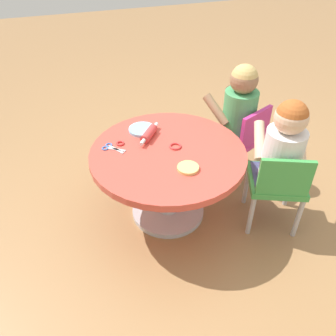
# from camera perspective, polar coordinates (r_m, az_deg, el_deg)

# --- Properties ---
(ground_plane) EXTENTS (10.00, 10.00, 0.00)m
(ground_plane) POSITION_cam_1_polar(r_m,az_deg,el_deg) (2.20, -0.00, -7.17)
(ground_plane) COLOR #9E7247
(craft_table) EXTENTS (0.86, 0.86, 0.46)m
(craft_table) POSITION_cam_1_polar(r_m,az_deg,el_deg) (1.97, -0.00, 0.03)
(craft_table) COLOR silver
(craft_table) RESTS_ON ground
(child_chair_left) EXTENTS (0.39, 0.39, 0.54)m
(child_chair_left) POSITION_cam_1_polar(r_m,az_deg,el_deg) (2.02, 17.40, -2.38)
(child_chair_left) COLOR #B7B7BC
(child_chair_left) RESTS_ON ground
(seated_child_left) EXTENTS (0.42, 0.38, 0.51)m
(seated_child_left) POSITION_cam_1_polar(r_m,az_deg,el_deg) (1.92, 18.45, 3.56)
(seated_child_left) COLOR #3F4772
(seated_child_left) RESTS_ON ground
(child_chair_right) EXTENTS (0.40, 0.40, 0.54)m
(child_chair_right) POSITION_cam_1_polar(r_m,az_deg,el_deg) (2.35, 11.73, 4.91)
(child_chair_right) COLOR #B7B7BC
(child_chair_right) RESTS_ON ground
(seated_child_right) EXTENTS (0.42, 0.38, 0.51)m
(seated_child_right) POSITION_cam_1_polar(r_m,az_deg,el_deg) (2.26, 11.66, 10.15)
(seated_child_right) COLOR #3F4772
(seated_child_right) RESTS_ON ground
(rolling_pin) EXTENTS (0.19, 0.16, 0.05)m
(rolling_pin) POSITION_cam_1_polar(r_m,az_deg,el_deg) (2.00, -3.13, 5.61)
(rolling_pin) COLOR #D83F3F
(rolling_pin) RESTS_ON craft_table
(craft_scissors) EXTENTS (0.13, 0.13, 0.01)m
(craft_scissors) POSITION_cam_1_polar(r_m,az_deg,el_deg) (1.94, -9.29, 3.26)
(craft_scissors) COLOR silver
(craft_scissors) RESTS_ON craft_table
(playdough_blob_0) EXTENTS (0.11, 0.11, 0.02)m
(playdough_blob_0) POSITION_cam_1_polar(r_m,az_deg,el_deg) (1.77, 3.29, 0.02)
(playdough_blob_0) COLOR #F2CC72
(playdough_blob_0) RESTS_ON craft_table
(playdough_blob_1) EXTENTS (0.16, 0.16, 0.02)m
(playdough_blob_1) POSITION_cam_1_polar(r_m,az_deg,el_deg) (2.07, -4.26, 6.30)
(playdough_blob_1) COLOR #8CCCF2
(playdough_blob_1) RESTS_ON craft_table
(cookie_cutter_0) EXTENTS (0.07, 0.07, 0.01)m
(cookie_cutter_0) POSITION_cam_1_polar(r_m,az_deg,el_deg) (1.93, 1.23, 3.56)
(cookie_cutter_0) COLOR red
(cookie_cutter_0) RESTS_ON craft_table
(cookie_cutter_1) EXTENTS (0.05, 0.05, 0.01)m
(cookie_cutter_1) POSITION_cam_1_polar(r_m,az_deg,el_deg) (1.97, -7.80, 4.02)
(cookie_cutter_1) COLOR red
(cookie_cutter_1) RESTS_ON craft_table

